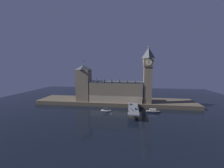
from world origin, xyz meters
TOP-DOWN VIEW (x-y plane):
  - ground_plane at (0.00, 0.00)m, footprint 400.00×400.00m
  - embankment at (0.00, 39.00)m, footprint 220.00×42.00m
  - parliament_hall at (2.50, 30.27)m, footprint 69.71×19.91m
  - clock_tower at (44.01, 26.58)m, footprint 12.49×12.60m
  - victoria_tower at (-42.82, 30.39)m, footprint 18.14×18.14m
  - bridge at (25.58, -5.00)m, footprint 11.01×46.00m
  - car_northbound_lead at (23.16, 7.82)m, footprint 1.94×3.95m
  - car_northbound_trail at (23.16, -13.90)m, footprint 2.11×3.80m
  - car_southbound_lead at (28.00, -10.70)m, footprint 2.01×4.28m
  - pedestrian_near_rail at (20.74, -18.17)m, footprint 0.38×0.38m
  - pedestrian_mid_walk at (30.43, -5.18)m, footprint 0.38×0.38m
  - pedestrian_far_rail at (20.74, 3.68)m, footprint 0.38×0.38m
  - street_lamp_near at (20.34, -19.72)m, footprint 1.34×0.60m
  - boat_upstream at (-5.87, -0.43)m, footprint 11.78×3.74m
  - boat_downstream at (47.75, 2.29)m, footprint 16.22×4.47m

SIDE VIEW (x-z plane):
  - ground_plane at x=0.00m, z-range 0.00..0.00m
  - boat_upstream at x=-5.87m, z-range -0.57..3.67m
  - boat_downstream at x=47.75m, z-range -0.62..3.99m
  - embankment at x=0.00m, z-range 0.00..5.13m
  - bridge at x=25.58m, z-range 1.36..8.45m
  - car_northbound_lead at x=23.16m, z-range 7.04..8.37m
  - car_northbound_trail at x=23.16m, z-range 7.04..8.53m
  - car_southbound_lead at x=28.00m, z-range 7.04..8.62m
  - pedestrian_far_rail at x=20.74m, z-range 7.13..8.77m
  - pedestrian_mid_walk at x=30.43m, z-range 7.13..8.79m
  - pedestrian_near_rail at x=20.74m, z-range 7.15..9.00m
  - street_lamp_near at x=20.34m, z-range 7.86..13.97m
  - parliament_hall at x=2.50m, z-range 2.32..35.51m
  - victoria_tower at x=-42.82m, z-range 2.25..58.17m
  - clock_tower at x=44.01m, z-range 7.21..80.29m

